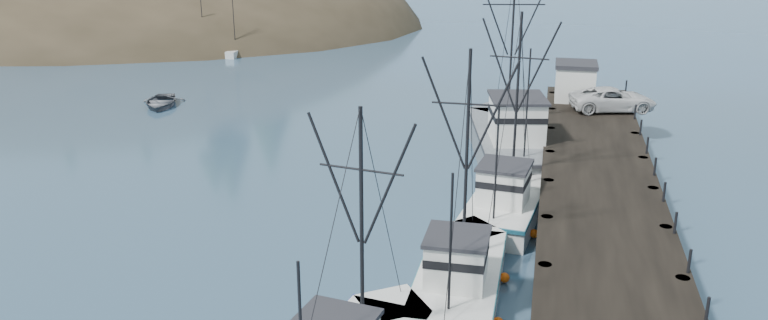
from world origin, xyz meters
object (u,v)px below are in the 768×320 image
work_vessel (510,140)px  pier_shed (575,81)px  pier (600,189)px  trawler_far (508,200)px  trawler_near (460,275)px  pickup_truck (613,99)px  motorboat (161,106)px

work_vessel → pier_shed: size_ratio=4.72×
pier_shed → pier: bearing=-86.6°
trawler_far → work_vessel: bearing=93.0°
pier → work_vessel: 10.66m
pier → trawler_near: 11.21m
pier_shed → pickup_truck: bearing=-46.0°
motorboat → trawler_far: bearing=-47.7°
trawler_far → trawler_near: bearing=-98.8°
trawler_far → motorboat: 33.92m
pickup_truck → motorboat: (-35.52, 1.24, -2.82)m
pier → work_vessel: size_ratio=2.91×
work_vessel → pier_shed: (4.08, 8.68, 2.19)m
trawler_near → motorboat: size_ratio=2.12×
trawler_near → pickup_truck: bearing=73.1°
pier → motorboat: bearing=154.0°
pickup_truck → pier: bearing=159.5°
trawler_far → work_vessel: 9.67m
pier → pickup_truck: size_ratio=7.48×
pier_shed → pickup_truck: (2.56, -2.65, -0.60)m
pier → trawler_near: size_ratio=4.15×
pier_shed → pickup_truck: pier_shed is taller
work_vessel → pier_shed: bearing=64.8°
trawler_near → pier_shed: bearing=79.7°
pier → trawler_far: bearing=-176.0°
pier_shed → motorboat: bearing=-177.6°
work_vessel → pickup_truck: size_ratio=2.57×
trawler_far → pier_shed: (3.57, 18.33, 2.60)m
work_vessel → trawler_far: bearing=-87.0°
pier_shed → motorboat: size_ratio=0.64×
motorboat → pier_shed: bearing=-15.3°
work_vessel → pickup_truck: bearing=42.2°
work_vessel → motorboat: work_vessel is taller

